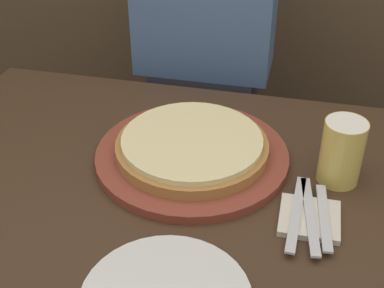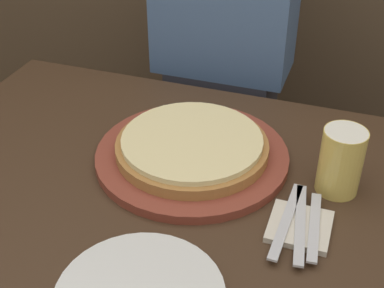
# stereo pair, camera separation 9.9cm
# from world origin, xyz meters

# --- Properties ---
(pizza_on_board) EXTENTS (0.41, 0.41, 0.06)m
(pizza_on_board) POSITION_xyz_m (-0.02, 0.13, 0.77)
(pizza_on_board) COLOR brown
(pizza_on_board) RESTS_ON dining_table
(beer_glass) EXTENTS (0.08, 0.08, 0.13)m
(beer_glass) POSITION_xyz_m (0.28, 0.13, 0.82)
(beer_glass) COLOR #E5C65B
(beer_glass) RESTS_ON dining_table
(napkin_stack) EXTENTS (0.11, 0.11, 0.01)m
(napkin_stack) POSITION_xyz_m (0.23, -0.01, 0.75)
(napkin_stack) COLOR beige
(napkin_stack) RESTS_ON dining_table
(fork) EXTENTS (0.03, 0.21, 0.00)m
(fork) POSITION_xyz_m (0.20, -0.01, 0.76)
(fork) COLOR silver
(fork) RESTS_ON napkin_stack
(dinner_knife) EXTENTS (0.05, 0.21, 0.00)m
(dinner_knife) POSITION_xyz_m (0.23, -0.01, 0.76)
(dinner_knife) COLOR silver
(dinner_knife) RESTS_ON napkin_stack
(spoon) EXTENTS (0.04, 0.18, 0.00)m
(spoon) POSITION_xyz_m (0.25, -0.01, 0.76)
(spoon) COLOR silver
(spoon) RESTS_ON napkin_stack
(diner_person) EXTENTS (0.38, 0.20, 1.34)m
(diner_person) POSITION_xyz_m (-0.10, 0.61, 0.66)
(diner_person) COLOR #33333D
(diner_person) RESTS_ON ground_plane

